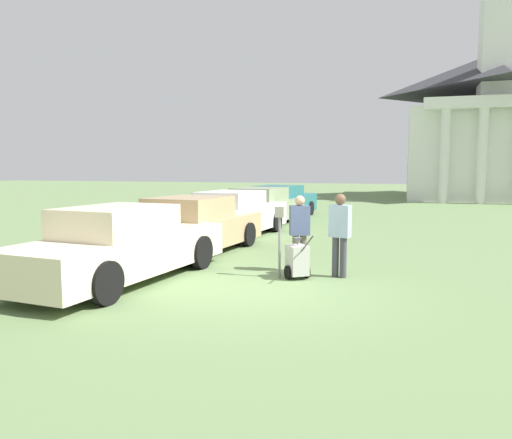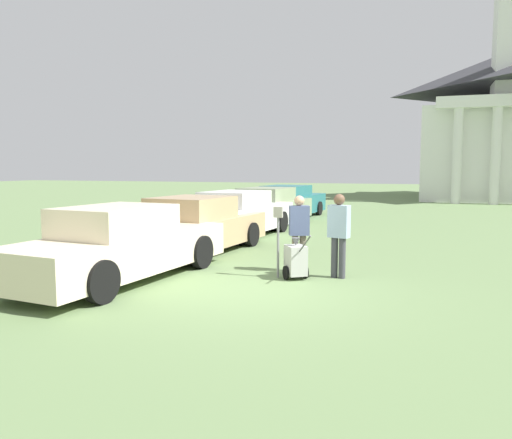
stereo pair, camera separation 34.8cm
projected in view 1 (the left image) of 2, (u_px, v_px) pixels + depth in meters
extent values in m
plane|color=#607A4C|center=(259.00, 290.00, 9.22)|extent=(120.00, 120.00, 0.00)
cube|color=beige|center=(124.00, 252.00, 9.98)|extent=(2.36, 5.34, 0.72)
cube|color=beige|center=(116.00, 221.00, 9.72)|extent=(1.81, 2.34, 0.57)
cylinder|color=black|center=(136.00, 247.00, 11.81)|extent=(0.26, 0.76, 0.74)
cylinder|color=black|center=(202.00, 252.00, 11.12)|extent=(0.26, 0.76, 0.74)
cylinder|color=black|center=(26.00, 274.00, 8.87)|extent=(0.26, 0.76, 0.74)
cylinder|color=black|center=(106.00, 283.00, 8.18)|extent=(0.26, 0.76, 0.74)
cube|color=tan|center=(193.00, 232.00, 13.25)|extent=(2.44, 5.03, 0.72)
cube|color=tan|center=(189.00, 208.00, 13.00)|extent=(1.90, 2.21, 0.58)
cylinder|color=black|center=(191.00, 231.00, 15.01)|extent=(0.25, 0.70, 0.68)
cylinder|color=black|center=(248.00, 234.00, 14.28)|extent=(0.25, 0.70, 0.68)
cylinder|color=black|center=(129.00, 246.00, 12.25)|extent=(0.25, 0.70, 0.68)
cylinder|color=black|center=(196.00, 251.00, 11.53)|extent=(0.25, 0.70, 0.68)
cube|color=silver|center=(233.00, 218.00, 16.29)|extent=(2.42, 5.42, 0.79)
cube|color=silver|center=(230.00, 199.00, 16.03)|extent=(1.86, 2.37, 0.50)
cylinder|color=black|center=(230.00, 219.00, 18.15)|extent=(0.26, 0.74, 0.72)
cylinder|color=black|center=(276.00, 222.00, 17.45)|extent=(0.26, 0.74, 0.72)
cylinder|color=black|center=(183.00, 230.00, 15.18)|extent=(0.26, 0.74, 0.72)
cylinder|color=black|center=(237.00, 233.00, 14.47)|extent=(0.26, 0.74, 0.72)
cube|color=gray|center=(262.00, 211.00, 19.54)|extent=(2.41, 5.29, 0.75)
cube|color=gray|center=(260.00, 195.00, 19.29)|extent=(1.86, 2.32, 0.53)
cylinder|color=black|center=(256.00, 212.00, 21.37)|extent=(0.25, 0.69, 0.67)
cylinder|color=black|center=(296.00, 214.00, 20.67)|extent=(0.25, 0.69, 0.67)
cylinder|color=black|center=(223.00, 219.00, 18.47)|extent=(0.25, 0.69, 0.67)
cylinder|color=black|center=(268.00, 221.00, 17.76)|extent=(0.25, 0.69, 0.67)
cube|color=#23666B|center=(280.00, 204.00, 22.37)|extent=(2.48, 5.44, 0.81)
cube|color=#23666B|center=(278.00, 191.00, 22.11)|extent=(1.92, 2.38, 0.45)
cylinder|color=black|center=(273.00, 207.00, 24.25)|extent=(0.25, 0.67, 0.65)
cylinder|color=black|center=(310.00, 208.00, 23.52)|extent=(0.25, 0.67, 0.65)
cylinder|color=black|center=(246.00, 213.00, 21.27)|extent=(0.25, 0.67, 0.65)
cylinder|color=black|center=(288.00, 214.00, 20.54)|extent=(0.25, 0.67, 0.65)
cylinder|color=slate|center=(280.00, 248.00, 10.19)|extent=(0.05, 0.05, 1.24)
cube|color=gray|center=(280.00, 212.00, 10.12)|extent=(0.18, 0.09, 0.22)
cylinder|color=#665B4C|center=(303.00, 253.00, 10.80)|extent=(0.14, 0.14, 0.80)
cylinder|color=#665B4C|center=(295.00, 253.00, 10.79)|extent=(0.14, 0.14, 0.80)
cube|color=#4C597F|center=(300.00, 220.00, 10.72)|extent=(0.47, 0.37, 0.64)
sphere|color=tan|center=(300.00, 201.00, 10.67)|extent=(0.22, 0.22, 0.22)
cylinder|color=#3F3F47|center=(343.00, 258.00, 10.21)|extent=(0.14, 0.14, 0.84)
cylinder|color=#3F3F47|center=(335.00, 257.00, 10.30)|extent=(0.14, 0.14, 0.84)
cube|color=#99B2CC|center=(340.00, 221.00, 10.17)|extent=(0.46, 0.32, 0.66)
sphere|color=brown|center=(340.00, 199.00, 10.13)|extent=(0.23, 0.23, 0.23)
cube|color=#B2B2AD|center=(297.00, 260.00, 10.13)|extent=(0.55, 0.57, 0.60)
cone|color=#59595B|center=(297.00, 242.00, 10.09)|extent=(0.18, 0.18, 0.16)
cylinder|color=#4C4C4C|center=(307.00, 244.00, 9.64)|extent=(0.36, 0.50, 0.43)
cylinder|color=black|center=(288.00, 272.00, 10.09)|extent=(0.20, 0.26, 0.28)
cylinder|color=black|center=(307.00, 271.00, 10.22)|extent=(0.20, 0.26, 0.28)
cube|color=white|center=(485.00, 156.00, 36.54)|extent=(10.75, 12.47, 6.13)
pyramid|color=#333338|center=(488.00, 75.00, 35.92)|extent=(10.97, 12.72, 2.76)
cylinder|color=white|center=(445.00, 156.00, 30.96)|extent=(0.56, 0.56, 5.82)
cylinder|color=white|center=(482.00, 156.00, 30.35)|extent=(0.56, 0.56, 5.82)
cube|color=white|center=(504.00, 101.00, 29.70)|extent=(9.14, 0.70, 0.70)
cube|color=white|center=(502.00, 33.00, 31.23)|extent=(2.40, 2.40, 8.99)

